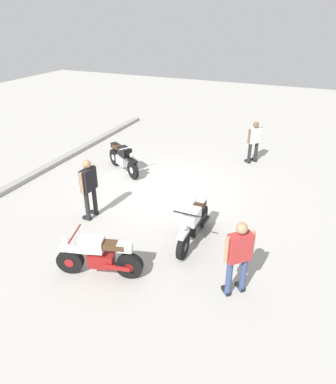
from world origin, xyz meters
The scene contains 8 objects.
ground_plane centered at (0.00, 0.00, 0.00)m, with size 40.00×40.00×0.00m, color #ADAAA3.
curb_edge centered at (0.00, 4.60, 0.07)m, with size 14.00×0.30×0.15m, color gray.
motorcycle_cream_vintage centered at (-4.27, -0.47, 0.49)m, with size 0.83×1.92×1.07m.
motorcycle_black_cruiser centered at (0.85, 1.88, 0.52)m, with size 1.23×1.82×1.09m.
motorcycle_silver_cruiser centered at (-2.25, -1.94, 0.52)m, with size 2.09×0.70×1.09m.
person_in_white_shirt centered at (3.59, -2.27, 0.91)m, with size 0.55×0.51×1.61m.
person_in_black_shirt centered at (-2.30, 1.11, 1.02)m, with size 0.68×0.32×1.77m.
person_in_red_shirt centered at (-3.64, -3.35, 0.99)m, with size 0.55×0.56×1.72m.
Camera 1 is at (-9.24, -4.25, 5.25)m, focal length 32.49 mm.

